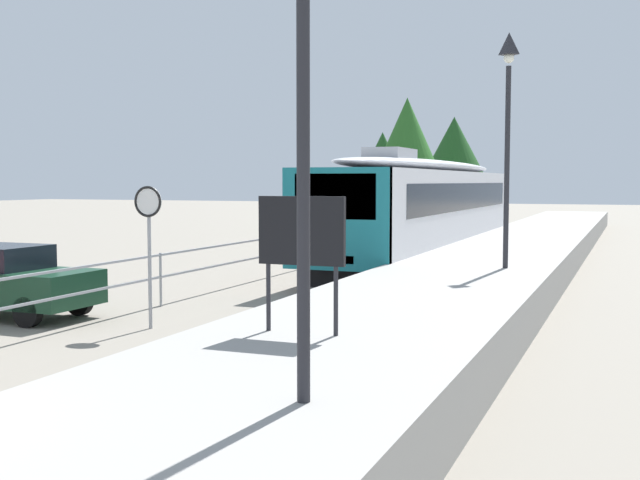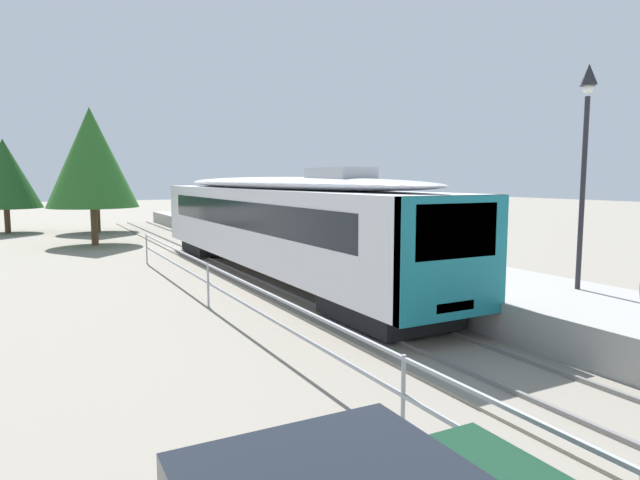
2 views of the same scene
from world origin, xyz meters
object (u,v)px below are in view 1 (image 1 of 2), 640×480
commuter_train (427,203)px  parked_hatchback_dark_green (3,280)px  platform_lamp_mid_platform (508,105)px  platform_notice_board (301,236)px  speed_limit_sign (148,221)px

commuter_train → parked_hatchback_dark_green: size_ratio=4.71×
platform_lamp_mid_platform → platform_notice_board: bearing=-98.2°
parked_hatchback_dark_green → platform_notice_board: bearing=-23.3°
platform_notice_board → parked_hatchback_dark_green: bearing=156.7°
speed_limit_sign → parked_hatchback_dark_green: speed_limit_sign is taller
commuter_train → parked_hatchback_dark_green: bearing=-111.4°
platform_notice_board → speed_limit_sign: speed_limit_sign is taller
platform_notice_board → speed_limit_sign: bearing=142.7°
commuter_train → platform_notice_board: size_ratio=10.52×
commuter_train → platform_lamp_mid_platform: 10.31m
platform_lamp_mid_platform → speed_limit_sign: 8.48m
platform_notice_board → speed_limit_sign: 6.01m
speed_limit_sign → commuter_train: bearing=82.3°
commuter_train → parked_hatchback_dark_green: (-5.66, -14.47, -1.35)m
platform_lamp_mid_platform → parked_hatchback_dark_green: platform_lamp_mid_platform is taller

